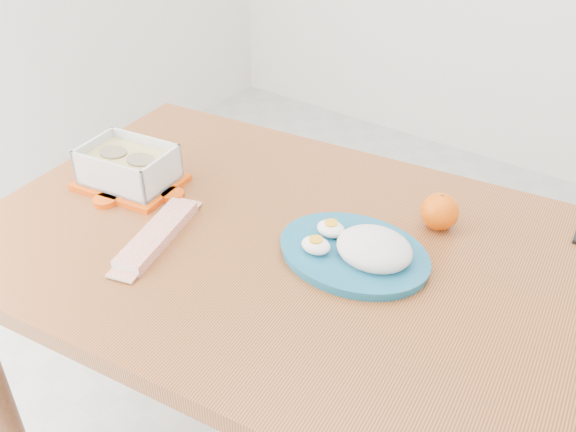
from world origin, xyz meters
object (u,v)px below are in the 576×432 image
Objects in this scene: dining_table at (288,279)px; orange_fruit at (440,212)px; rice_plate at (360,249)px; food_container at (128,167)px.

dining_table is 0.33m from orange_fruit.
food_container is at bearing -174.05° from rice_plate.
orange_fruit is 0.20m from rice_plate.
rice_plate is (0.55, 0.07, -0.02)m from food_container.
orange_fruit is (0.63, 0.26, -0.01)m from food_container.
food_container is 0.56m from rice_plate.
dining_table is at bearing -134.47° from orange_fruit.
rice_plate is at bearing -111.02° from orange_fruit.
dining_table is 0.44m from food_container.
rice_plate is at bearing 5.25° from dining_table.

